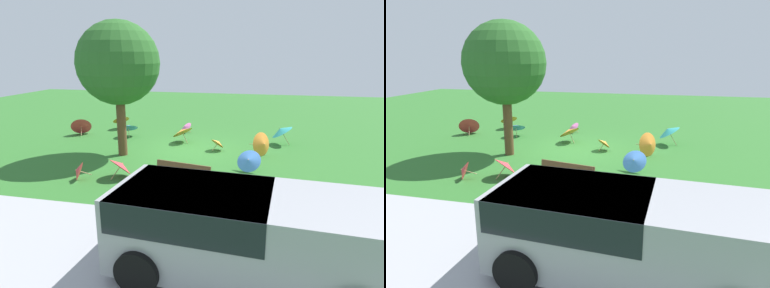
{
  "view_description": "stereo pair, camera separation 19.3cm",
  "coord_description": "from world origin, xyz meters",
  "views": [
    {
      "loc": [
        -3.05,
        12.85,
        3.78
      ],
      "look_at": [
        -0.47,
        1.26,
        0.6
      ],
      "focal_mm": 31.86,
      "sensor_mm": 36.0,
      "label": 1
    },
    {
      "loc": [
        -3.24,
        12.8,
        3.78
      ],
      "look_at": [
        -0.47,
        1.26,
        0.6
      ],
      "focal_mm": 31.86,
      "sensor_mm": 36.0,
      "label": 2
    }
  ],
  "objects": [
    {
      "name": "shade_tree",
      "position": [
        2.26,
        1.19,
        3.41
      ],
      "size": [
        3.01,
        3.01,
        4.94
      ],
      "color": "brown",
      "rests_on": "ground"
    },
    {
      "name": "parasol_blue_2",
      "position": [
        3.2,
        -1.59,
        0.47
      ],
      "size": [
        1.14,
        1.13,
        0.73
      ],
      "color": "tan",
      "rests_on": "ground"
    },
    {
      "name": "parasol_orange_0",
      "position": [
        -2.96,
        0.2,
        0.46
      ],
      "size": [
        0.95,
        0.92,
        0.92
      ],
      "color": "tan",
      "rests_on": "ground"
    },
    {
      "name": "van_dark",
      "position": [
        -2.66,
        7.56,
        0.91
      ],
      "size": [
        4.72,
        2.39,
        1.53
      ],
      "color": "#99999E",
      "rests_on": "ground"
    },
    {
      "name": "parasol_orange_1",
      "position": [
        4.25,
        -3.12,
        0.51
      ],
      "size": [
        1.14,
        1.14,
        0.79
      ],
      "color": "tan",
      "rests_on": "ground"
    },
    {
      "name": "road_strip",
      "position": [
        0.0,
        7.74,
        0.0
      ],
      "size": [
        40.0,
        4.4,
        0.01
      ],
      "primitive_type": "cube",
      "color": "#9E9EA3",
      "rests_on": "ground"
    },
    {
      "name": "parasol_orange_2",
      "position": [
        0.51,
        -1.11,
        0.5
      ],
      "size": [
        1.16,
        1.19,
        0.8
      ],
      "color": "tan",
      "rests_on": "ground"
    },
    {
      "name": "parasol_blue_0",
      "position": [
        -2.55,
        2.06,
        0.37
      ],
      "size": [
        0.92,
        0.83,
        0.72
      ],
      "color": "tan",
      "rests_on": "ground"
    },
    {
      "name": "parasol_red_2",
      "position": [
        2.52,
        3.99,
        0.29
      ],
      "size": [
        0.63,
        0.65,
        0.59
      ],
      "color": "tan",
      "rests_on": "ground"
    },
    {
      "name": "parasol_red_1",
      "position": [
        5.59,
        -1.56,
        0.44
      ],
      "size": [
        1.16,
        1.04,
        0.89
      ],
      "color": "tan",
      "rests_on": "ground"
    },
    {
      "name": "parasol_orange_4",
      "position": [
        -1.21,
        -0.19,
        0.33
      ],
      "size": [
        0.75,
        0.76,
        0.56
      ],
      "color": "tan",
      "rests_on": "ground"
    },
    {
      "name": "parasol_red_0",
      "position": [
        1.3,
        3.51,
        0.4
      ],
      "size": [
        1.07,
        1.06,
        0.73
      ],
      "color": "tan",
      "rests_on": "ground"
    },
    {
      "name": "ground",
      "position": [
        0.0,
        0.0,
        0.0
      ],
      "size": [
        40.0,
        40.0,
        0.0
      ],
      "primitive_type": "plane",
      "color": "#2D6B28"
    },
    {
      "name": "parasol_teal_0",
      "position": [
        -3.68,
        -1.67,
        0.62
      ],
      "size": [
        0.94,
        0.97,
        0.95
      ],
      "color": "tan",
      "rests_on": "ground"
    },
    {
      "name": "park_bench",
      "position": [
        -0.93,
        4.24,
        0.47
      ],
      "size": [
        1.66,
        0.79,
        0.9
      ],
      "color": "brown",
      "rests_on": "ground"
    },
    {
      "name": "parasol_pink_1",
      "position": [
        0.8,
        -2.94,
        0.29
      ],
      "size": [
        0.79,
        0.81,
        0.55
      ],
      "color": "tan",
      "rests_on": "ground"
    }
  ]
}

